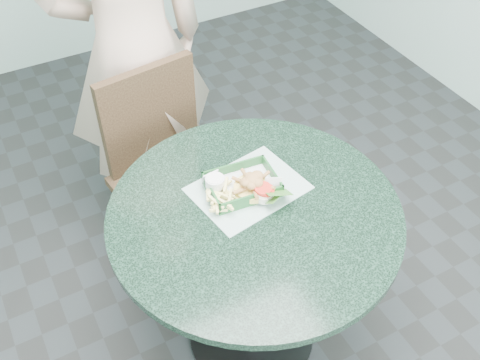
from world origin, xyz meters
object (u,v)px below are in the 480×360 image
cafe_table (254,247)px  crab_sandwich (253,187)px  sauce_ramekin (215,187)px  diner_person (126,3)px  dining_chair (163,162)px  food_basket (242,191)px

cafe_table → crab_sandwich: (0.03, 0.07, 0.22)m
cafe_table → crab_sandwich: size_ratio=7.78×
crab_sandwich → sauce_ramekin: (-0.11, 0.05, 0.00)m
diner_person → cafe_table: bearing=93.0°
cafe_table → sauce_ramekin: sauce_ramekin is taller
cafe_table → sauce_ramekin: bearing=121.9°
dining_chair → food_basket: (0.10, -0.50, 0.23)m
diner_person → sauce_ramekin: diner_person is taller
dining_chair → sauce_ramekin: bearing=-96.3°
diner_person → food_basket: 0.87m
dining_chair → diner_person: 0.65m
diner_person → sauce_ramekin: (-0.01, -0.77, -0.31)m
dining_chair → crab_sandwich: bearing=-84.8°
food_basket → crab_sandwich: bearing=-53.5°
cafe_table → dining_chair: 0.62m
cafe_table → sauce_ramekin: size_ratio=15.01×
diner_person → sauce_ramekin: bearing=87.8°
food_basket → sauce_ramekin: 0.10m
cafe_table → food_basket: bearing=84.7°
food_basket → dining_chair: bearing=101.3°
dining_chair → diner_person: size_ratio=0.42×
diner_person → crab_sandwich: (0.10, -0.82, -0.31)m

